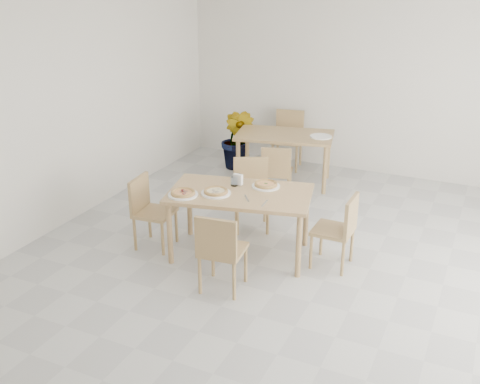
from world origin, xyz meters
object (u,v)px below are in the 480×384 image
at_px(plate_margherita, 266,186).
at_px(chair_back_s, 277,170).
at_px(chair_west, 148,207).
at_px(second_table, 285,140).
at_px(pizza_mushroom, 216,191).
at_px(main_table, 240,199).
at_px(plate_pepperoni, 183,195).
at_px(chair_north, 251,188).
at_px(chair_east, 340,227).
at_px(napkin_holder, 238,180).
at_px(chair_south, 220,248).
at_px(tumbler_b, 238,178).
at_px(plate_mushroom, 216,193).
at_px(potted_plant, 238,139).
at_px(pizza_pepperoni, 183,193).
at_px(chair_back_n, 288,135).
at_px(pizza_margherita, 266,184).
at_px(tumbler_a, 234,181).
at_px(plate_empty, 321,137).

bearing_deg(plate_margherita, chair_back_s, 106.31).
bearing_deg(chair_west, second_table, -20.31).
bearing_deg(pizza_mushroom, main_table, 36.52).
bearing_deg(plate_pepperoni, second_table, 86.85).
bearing_deg(chair_north, plate_margherita, -78.66).
height_order(chair_east, napkin_holder, napkin_holder).
distance_m(chair_south, chair_back_s, 2.39).
bearing_deg(plate_pepperoni, tumbler_b, 58.60).
height_order(main_table, plate_mushroom, plate_mushroom).
bearing_deg(second_table, potted_plant, 150.84).
height_order(plate_mushroom, pizza_pepperoni, pizza_pepperoni).
distance_m(pizza_mushroom, chair_back_s, 1.76).
relative_size(plate_pepperoni, chair_back_n, 0.36).
bearing_deg(napkin_holder, pizza_pepperoni, -123.58).
height_order(pizza_margherita, pizza_pepperoni, same).
bearing_deg(tumbler_b, pizza_mushroom, -99.14).
height_order(tumbler_a, chair_back_s, tumbler_a).
bearing_deg(chair_north, pizza_mushroom, -118.91).
xyz_separation_m(plate_margherita, pizza_mushroom, (-0.40, -0.42, 0.02)).
bearing_deg(chair_south, plate_empty, -96.51).
height_order(plate_margherita, tumbler_b, tumbler_b).
relative_size(pizza_mushroom, second_table, 0.23).
bearing_deg(second_table, napkin_holder, -95.86).
height_order(plate_empty, potted_plant, potted_plant).
xyz_separation_m(tumbler_a, napkin_holder, (0.03, 0.03, 0.01)).
relative_size(main_table, plate_mushroom, 5.26).
height_order(tumbler_b, napkin_holder, napkin_holder).
xyz_separation_m(plate_pepperoni, napkin_holder, (0.40, 0.52, 0.05)).
bearing_deg(pizza_pepperoni, second_table, 86.85).
relative_size(pizza_margherita, plate_empty, 0.98).
xyz_separation_m(chair_south, tumbler_a, (-0.30, 0.94, 0.31)).
distance_m(pizza_pepperoni, second_table, 2.65).
bearing_deg(pizza_margherita, plate_margherita, -45.00).
height_order(pizza_margherita, second_table, pizza_margherita).
bearing_deg(plate_empty, chair_north, -102.24).
relative_size(napkin_holder, chair_back_s, 0.16).
distance_m(plate_pepperoni, second_table, 2.65).
distance_m(plate_margherita, second_table, 2.12).
xyz_separation_m(chair_back_s, chair_back_n, (-0.38, 1.44, 0.06)).
bearing_deg(chair_back_s, plate_pepperoni, 65.05).
bearing_deg(napkin_holder, chair_back_s, 97.74).
xyz_separation_m(chair_west, plate_empty, (1.20, 2.61, 0.28)).
height_order(plate_margherita, tumbler_a, tumbler_a).
bearing_deg(tumbler_b, chair_back_s, 91.94).
xyz_separation_m(tumbler_b, chair_back_s, (-0.04, 1.32, -0.34)).
distance_m(chair_east, potted_plant, 3.32).
bearing_deg(chair_east, napkin_holder, -88.40).
bearing_deg(plate_margherita, main_table, -126.46).
bearing_deg(pizza_pepperoni, tumbler_a, 52.91).
bearing_deg(chair_back_n, second_table, -83.50).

